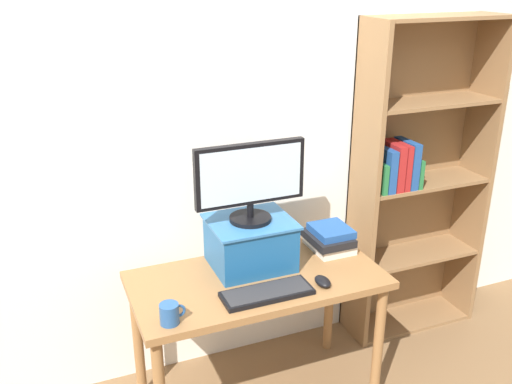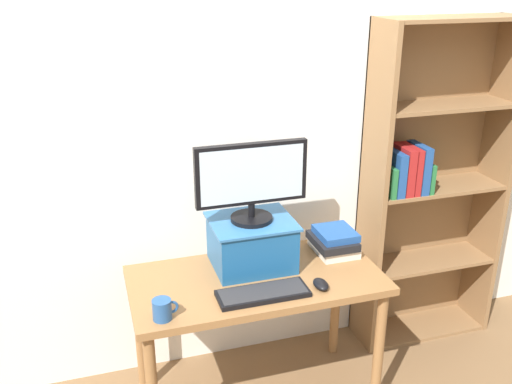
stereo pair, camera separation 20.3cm
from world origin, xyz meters
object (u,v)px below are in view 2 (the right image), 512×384
Objects in this scene: bookshelf_unit at (428,184)px; riser_box at (252,242)px; desk at (256,294)px; coffee_mug at (163,309)px; keyboard at (263,293)px; computer_monitor at (251,179)px; computer_mouse at (321,284)px; book_stack at (334,241)px.

bookshelf_unit reaches higher than riser_box.
riser_box is (0.01, 0.12, 0.22)m from desk.
coffee_mug is (-0.47, -0.21, 0.14)m from desk.
keyboard is at bearing -97.41° from desk.
desk is at bearing 24.32° from coffee_mug.
coffee_mug is at bearing -145.63° from computer_monitor.
computer_monitor is at bearing -169.46° from bookshelf_unit.
desk is 0.25m from riser_box.
computer_mouse is 0.95× the size of coffee_mug.
riser_box is at bearing -169.54° from bookshelf_unit.
coffee_mug is (-0.92, -0.34, -0.01)m from book_stack.
computer_monitor is 4.85× the size of coffee_mug.
riser_box is at bearing 34.49° from coffee_mug.
computer_monitor reaches higher than desk.
keyboard is (-0.04, -0.29, -0.11)m from riser_box.
bookshelf_unit is 4.66× the size of riser_box.
computer_monitor is (0.01, 0.12, 0.54)m from desk.
computer_monitor is at bearing 83.00° from keyboard.
riser_box is 1.56× the size of book_stack.
riser_box is 0.97× the size of keyboard.
computer_mouse is (-0.85, -0.50, -0.21)m from bookshelf_unit.
book_stack is at bearing 20.10° from coffee_mug.
riser_box is 0.75× the size of computer_monitor.
bookshelf_unit is 7.28× the size of book_stack.
riser_box is at bearing -179.36° from book_stack.
keyboard is 3.74× the size of coffee_mug.
desk is 0.33m from computer_mouse.
keyboard is 1.61× the size of book_stack.
computer_monitor is at bearing 128.39° from computer_mouse.
keyboard is at bearing -96.97° from riser_box.
riser_box is 0.32m from computer_monitor.
bookshelf_unit is (1.10, 0.32, 0.32)m from desk.
computer_mouse is at bearing -123.45° from book_stack.
keyboard is 0.45m from coffee_mug.
bookshelf_unit is 1.11m from riser_box.
riser_box is (-1.09, -0.20, -0.10)m from bookshelf_unit.
book_stack is at bearing 56.55° from computer_mouse.
book_stack reaches higher than computer_mouse.
riser_box is 3.81× the size of computer_mouse.
keyboard is 0.27m from computer_mouse.
computer_mouse is 0.41× the size of book_stack.
computer_mouse is at bearing -51.61° from computer_monitor.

